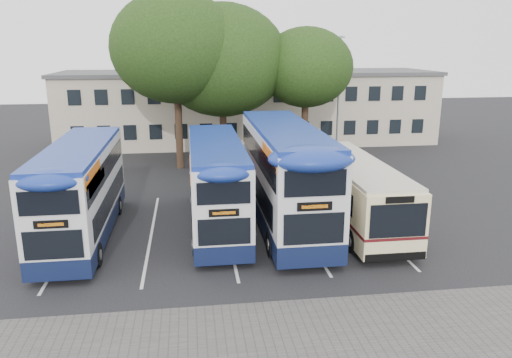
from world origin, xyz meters
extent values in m
plane|color=black|center=(0.00, 0.00, 0.00)|extent=(120.00, 120.00, 0.00)
cube|color=#595654|center=(-2.00, -5.00, 0.01)|extent=(40.00, 6.00, 0.01)
cube|color=silver|center=(-10.75, 5.00, 0.01)|extent=(0.12, 11.00, 0.01)
cube|color=silver|center=(-7.25, 5.00, 0.01)|extent=(0.12, 11.00, 0.01)
cube|color=silver|center=(-3.75, 5.00, 0.01)|extent=(0.12, 11.00, 0.01)
cube|color=silver|center=(-0.25, 5.00, 0.01)|extent=(0.12, 11.00, 0.01)
cube|color=silver|center=(3.25, 5.00, 0.01)|extent=(0.12, 11.00, 0.01)
cube|color=beige|center=(0.00, 27.00, 3.00)|extent=(32.00, 8.00, 6.00)
cube|color=#4C4C4F|center=(0.00, 27.00, 6.05)|extent=(32.40, 8.40, 0.30)
cube|color=black|center=(0.00, 22.98, 1.70)|extent=(30.00, 0.06, 1.20)
cube|color=black|center=(0.00, 22.98, 4.50)|extent=(30.00, 0.06, 1.20)
cylinder|color=gray|center=(6.00, 20.00, 4.50)|extent=(0.14, 0.14, 9.00)
cube|color=gray|center=(6.00, 20.00, 9.00)|extent=(0.12, 0.80, 0.12)
cube|color=gray|center=(6.00, 19.60, 8.95)|extent=(0.25, 0.50, 0.12)
cylinder|color=black|center=(-6.05, 17.69, 3.03)|extent=(0.50, 0.50, 6.06)
ellipsoid|color=black|center=(-6.05, 17.69, 8.24)|extent=(8.70, 8.70, 7.39)
cylinder|color=black|center=(-2.89, 18.94, 2.71)|extent=(0.50, 0.50, 5.42)
ellipsoid|color=black|center=(-2.89, 18.94, 7.37)|extent=(9.26, 9.26, 7.87)
cylinder|color=black|center=(3.01, 18.28, 2.53)|extent=(0.50, 0.50, 5.06)
ellipsoid|color=black|center=(3.01, 18.28, 6.88)|extent=(6.64, 6.64, 5.64)
cube|color=#10183A|center=(-10.20, 5.03, 0.67)|extent=(2.40, 10.10, 0.77)
cube|color=silver|center=(-10.20, 5.03, 2.55)|extent=(2.40, 10.10, 2.98)
cube|color=navy|center=(-10.20, 5.03, 4.09)|extent=(2.36, 9.90, 0.29)
cube|color=black|center=(-10.20, 5.32, 1.73)|extent=(2.44, 8.94, 0.96)
cube|color=black|center=(-10.20, 5.03, 3.22)|extent=(2.44, 9.52, 0.87)
cube|color=orange|center=(-8.99, 1.71, 3.75)|extent=(0.02, 3.08, 0.53)
cube|color=black|center=(-10.20, -0.05, 2.45)|extent=(1.15, 0.06, 0.29)
cylinder|color=black|center=(-11.29, 7.96, 0.48)|extent=(0.29, 0.96, 0.96)
cylinder|color=black|center=(-9.12, 7.96, 0.48)|extent=(0.29, 0.96, 0.96)
cylinder|color=black|center=(-11.29, 1.71, 0.48)|extent=(0.29, 0.96, 0.96)
cylinder|color=black|center=(-9.12, 1.71, 0.48)|extent=(0.29, 0.96, 0.96)
cube|color=#10183A|center=(-4.18, 5.49, 0.66)|extent=(2.36, 9.93, 0.76)
cube|color=silver|center=(-4.18, 5.49, 2.51)|extent=(2.36, 9.93, 2.93)
cube|color=navy|center=(-4.18, 5.49, 4.02)|extent=(2.32, 9.73, 0.28)
cube|color=black|center=(-4.18, 5.77, 1.70)|extent=(2.40, 8.79, 0.95)
cube|color=black|center=(-4.18, 5.49, 3.17)|extent=(2.40, 9.36, 0.85)
cube|color=orange|center=(-2.98, 2.23, 3.69)|extent=(0.02, 3.03, 0.52)
cube|color=black|center=(-4.18, 0.49, 2.41)|extent=(1.13, 0.06, 0.28)
cylinder|color=black|center=(-5.25, 8.37, 0.47)|extent=(0.28, 0.95, 0.95)
cylinder|color=black|center=(-3.11, 8.37, 0.47)|extent=(0.28, 0.95, 0.95)
cylinder|color=black|center=(-5.25, 2.23, 0.47)|extent=(0.28, 0.95, 0.95)
cylinder|color=black|center=(-3.11, 2.23, 0.47)|extent=(0.28, 0.95, 0.95)
cube|color=red|center=(-2.97, 6.67, 3.17)|extent=(0.02, 3.78, 0.80)
cube|color=#10183A|center=(-0.93, 5.45, 0.76)|extent=(2.72, 11.41, 0.87)
cube|color=silver|center=(-0.93, 5.45, 2.88)|extent=(2.72, 11.41, 3.37)
cube|color=navy|center=(-0.93, 5.45, 4.62)|extent=(2.66, 11.18, 0.33)
cube|color=black|center=(-0.93, 5.78, 1.96)|extent=(2.76, 10.11, 1.09)
cube|color=black|center=(-0.93, 5.45, 3.64)|extent=(2.76, 10.76, 0.98)
cube|color=orange|center=(0.44, 1.70, 4.24)|extent=(0.02, 3.48, 0.60)
cube|color=black|center=(-0.93, -0.28, 2.77)|extent=(1.30, 0.06, 0.33)
cylinder|color=black|center=(-2.16, 8.77, 0.54)|extent=(0.33, 1.09, 1.09)
cylinder|color=black|center=(0.30, 8.77, 0.54)|extent=(0.33, 1.09, 1.09)
cylinder|color=black|center=(-2.16, 1.70, 0.54)|extent=(0.33, 1.09, 1.09)
cylinder|color=black|center=(0.30, 1.70, 0.54)|extent=(0.33, 1.09, 1.09)
cube|color=#FFEBAA|center=(2.44, 5.15, 1.62)|extent=(2.57, 10.28, 2.62)
cube|color=beige|center=(2.44, 5.15, 2.98)|extent=(2.47, 9.87, 0.21)
cube|color=black|center=(2.44, 5.67, 2.06)|extent=(2.61, 8.23, 0.93)
cube|color=#521015|center=(2.44, 5.15, 1.18)|extent=(2.60, 10.30, 0.12)
cube|color=black|center=(2.44, -0.01, 1.95)|extent=(2.26, 0.06, 1.34)
cylinder|color=black|center=(1.28, 1.66, 0.51)|extent=(0.31, 1.03, 1.03)
cylinder|color=black|center=(3.60, 1.66, 0.51)|extent=(0.31, 1.03, 1.03)
cylinder|color=black|center=(1.28, 8.24, 0.51)|extent=(0.31, 1.03, 1.03)
cylinder|color=black|center=(3.60, 8.24, 0.51)|extent=(0.31, 1.03, 1.03)
camera|label=1|loc=(-5.35, -17.04, 8.47)|focal=35.00mm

